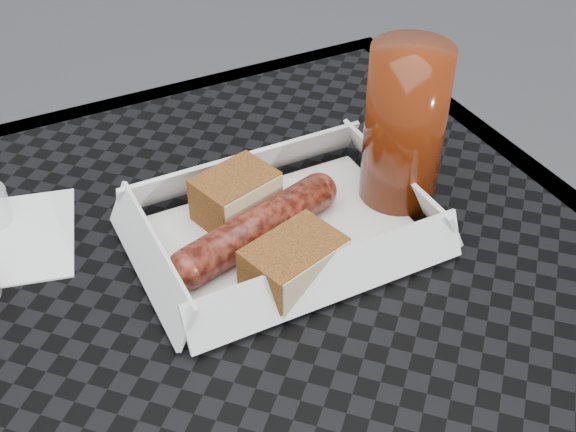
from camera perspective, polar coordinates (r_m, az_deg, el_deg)
The scene contains 7 objects.
food_tray at distance 0.63m, azimuth -0.41°, elevation -1.46°, with size 0.22×0.15×0.00m, color white.
bratwurst at distance 0.60m, azimuth -2.45°, elevation -0.92°, with size 0.17×0.07×0.03m.
bread_near at distance 0.63m, azimuth -4.16°, elevation 1.58°, with size 0.07×0.05×0.04m, color brown.
bread_far at distance 0.57m, azimuth 0.45°, elevation -3.75°, with size 0.08×0.05×0.04m, color brown.
veg_garnish at distance 0.61m, azimuth 7.06°, elevation -2.44°, with size 0.03×0.03×0.00m.
napkin at distance 0.67m, azimuth -21.62°, elevation -1.76°, with size 0.12×0.12×0.00m, color white.
drink_glass at distance 0.64m, azimuth 9.19°, elevation 6.90°, with size 0.07×0.07×0.15m, color #581B07.
Camera 1 is at (-0.09, -0.32, 1.16)m, focal length 45.00 mm.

